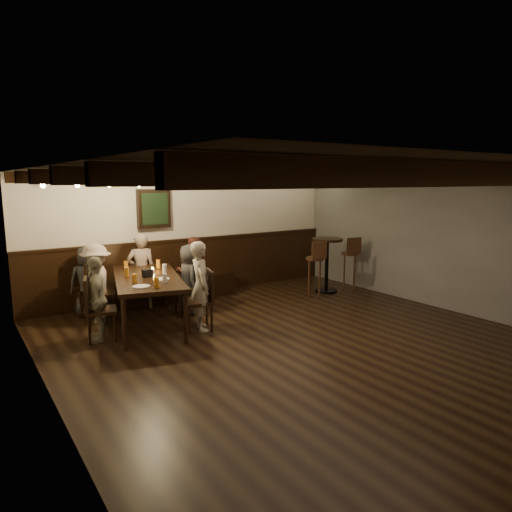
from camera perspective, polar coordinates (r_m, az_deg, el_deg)
room at (r=7.93m, az=-5.88°, el=0.71°), size 7.00×7.00×7.00m
dining_table at (r=7.31m, az=-13.43°, el=-2.99°), size 1.48×2.30×0.80m
chair_left_near at (r=7.81m, az=-18.93°, el=-5.68°), size 0.55×0.55×0.99m
chair_left_far at (r=6.95m, az=-18.88°, el=-7.70°), size 0.52×0.52×0.92m
chair_right_near at (r=7.94m, az=-8.44°, el=-5.16°), size 0.52×0.52×0.93m
chair_right_far at (r=7.09m, az=-7.09°, el=-6.92°), size 0.52×0.52×0.93m
person_bench_left at (r=8.19m, az=-20.31°, el=-2.97°), size 0.66×0.52×1.19m
person_bench_centre at (r=8.34m, az=-14.13°, el=-1.85°), size 0.56×0.44×1.36m
person_bench_right at (r=8.32m, az=-7.85°, el=-1.97°), size 0.72×0.63×1.27m
person_left_near at (r=7.74m, az=-19.28°, el=-3.24°), size 0.68×0.93×1.29m
person_left_far at (r=6.87m, az=-19.28°, el=-5.08°), size 0.48×0.77×1.22m
person_right_near at (r=7.87m, az=-8.28°, el=-2.90°), size 0.52×0.67×1.20m
person_right_far at (r=6.99m, az=-6.92°, el=-3.74°), size 0.45×0.57×1.37m
pint_a at (r=7.95m, az=-15.98°, el=-1.11°), size 0.07×0.07×0.14m
pint_b at (r=7.94m, az=-12.14°, el=-0.97°), size 0.07×0.07×0.14m
pint_c at (r=7.36m, az=-15.88°, el=-1.94°), size 0.07×0.07×0.14m
pint_d at (r=7.51m, az=-11.35°, el=-1.54°), size 0.07×0.07×0.14m
pint_e at (r=6.82m, az=-14.94°, el=-2.77°), size 0.07×0.07×0.14m
pint_f at (r=6.76m, az=-11.33°, el=-2.74°), size 0.07×0.07×0.14m
pint_g at (r=6.50m, az=-12.35°, el=-3.26°), size 0.07×0.07×0.14m
plate_near at (r=6.60m, az=-14.16°, el=-3.71°), size 0.24×0.24×0.01m
plate_far at (r=7.02m, az=-11.75°, el=-2.83°), size 0.24×0.24×0.01m
condiment_caddy at (r=7.23m, az=-13.43°, el=-2.11°), size 0.15×0.10×0.12m
candle at (r=7.59m, az=-12.78°, el=-1.81°), size 0.05×0.05×0.05m
high_top_table at (r=9.40m, az=8.85°, el=-0.11°), size 0.62×0.62×1.11m
bar_stool_left at (r=8.98m, az=7.35°, el=-2.54°), size 0.37×0.39×1.12m
bar_stool_right at (r=9.69m, az=11.60°, el=-1.77°), size 0.38×0.40×1.12m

